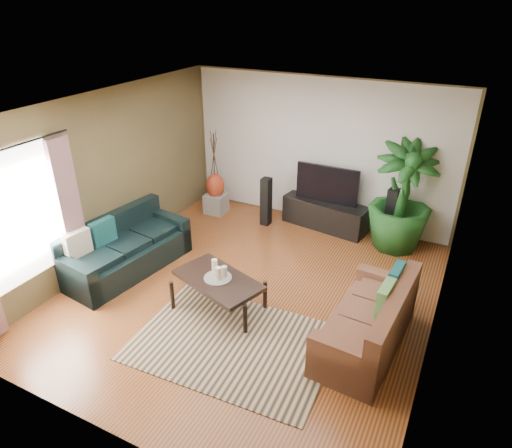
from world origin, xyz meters
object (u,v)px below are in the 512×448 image
Objects in this scene: tv_stand at (325,214)px; potted_plant at (402,197)px; sofa_right at (367,317)px; speaker_left at (266,202)px; television at (327,184)px; vase at (215,186)px; sofa_left at (126,246)px; pedestal at (216,203)px; coffee_table at (219,293)px; speaker_right at (391,216)px; side_table at (163,234)px.

potted_plant is at bearing 2.36° from tv_stand.
speaker_left is (-2.54, 2.45, 0.04)m from sofa_right.
potted_plant reaches higher than speaker_left.
tv_stand is at bearing 0.00° from television.
vase is (-2.15, -0.36, 0.31)m from tv_stand.
potted_plant is at bearing -45.96° from sofa_left.
pedestal is (-2.15, -0.36, -0.07)m from tv_stand.
vase is at bearing 140.68° from coffee_table.
vase reaches higher than pedestal.
sofa_left reaches higher than vase.
speaker_right is at bearing 6.16° from pedestal.
sofa_right is 3.23m from television.
vase is at bearing -176.48° from potted_plant.
sofa_right reaches higher than pedestal.
coffee_table is 3.46m from speaker_right.
potted_plant is at bearing -6.23° from television.
speaker_right is at bearing 79.65° from coffee_table.
potted_plant is at bearing 26.97° from side_table.
speaker_right is at bearing -43.33° from sofa_left.
speaker_left is at bearing -0.84° from pedestal.
tv_stand reaches higher than pedestal.
sofa_left is at bearing -116.22° from speaker_left.
side_table is at bearing -125.51° from speaker_left.
sofa_right is at bearing -82.53° from sofa_left.
speaker_left is 2.37× the size of pedestal.
sofa_left is at bearing -93.84° from vase.
sofa_left is at bearing -86.57° from sofa_right.
sofa_left is 2.21× the size of speaker_left.
sofa_right is 3.55× the size of vase.
coffee_table is 3.13× the size of pedestal.
television is at bearing 173.77° from potted_plant.
sofa_right is 2.01m from coffee_table.
sofa_left is 1.77× the size of television.
tv_stand is 1.12m from speaker_left.
vase reaches higher than tv_stand.
potted_plant is at bearing -172.34° from sofa_right.
sofa_right is 2.73m from potted_plant.
speaker_left is at bearing 52.92° from side_table.
potted_plant is at bearing 76.25° from coffee_table.
speaker_left is at bearing 120.37° from coffee_table.
speaker_left reaches higher than sofa_right.
coffee_table is 3.11m from television.
speaker_left is 2.25m from speaker_right.
tv_stand is (0.50, 3.01, 0.01)m from coffee_table.
potted_plant is 3.56m from pedestal.
sofa_left is 3.65m from television.
side_table is (-0.09, -1.60, 0.05)m from pedestal.
television is (0.50, 3.01, 0.61)m from coffee_table.
tv_stand is 3.25× the size of side_table.
speaker_right is (1.68, 3.01, 0.25)m from coffee_table.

